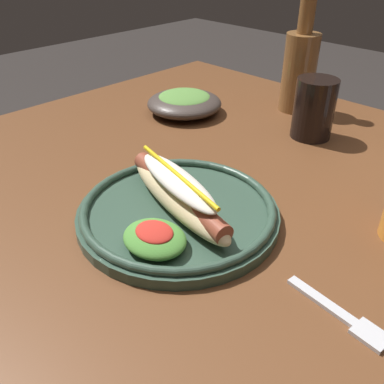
% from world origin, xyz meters
% --- Properties ---
extents(dining_table, '(1.10, 0.95, 0.74)m').
position_xyz_m(dining_table, '(0.00, 0.00, 0.64)').
color(dining_table, brown).
rests_on(dining_table, ground_plane).
extents(hot_dog_plate, '(0.28, 0.28, 0.08)m').
position_xyz_m(hot_dog_plate, '(-0.00, -0.14, 0.76)').
color(hot_dog_plate, '#334C3D').
rests_on(hot_dog_plate, dining_table).
extents(fork, '(0.12, 0.03, 0.00)m').
position_xyz_m(fork, '(0.25, -0.13, 0.74)').
color(fork, silver).
rests_on(fork, dining_table).
extents(soda_cup, '(0.08, 0.08, 0.11)m').
position_xyz_m(soda_cup, '(-0.02, 0.24, 0.80)').
color(soda_cup, black).
rests_on(soda_cup, dining_table).
extents(glass_bottle, '(0.07, 0.07, 0.25)m').
position_xyz_m(glass_bottle, '(-0.12, 0.34, 0.83)').
color(glass_bottle, brown).
rests_on(glass_bottle, dining_table).
extents(side_bowl, '(0.16, 0.16, 0.05)m').
position_xyz_m(side_bowl, '(-0.28, 0.15, 0.76)').
color(side_bowl, '#423833').
rests_on(side_bowl, dining_table).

